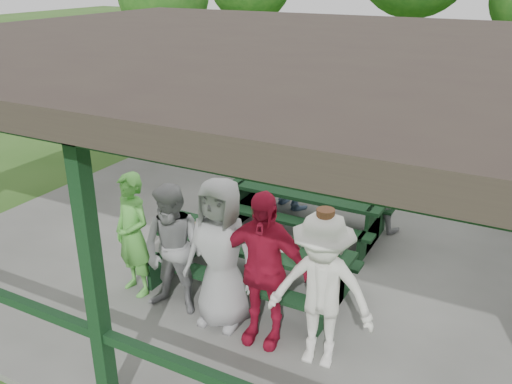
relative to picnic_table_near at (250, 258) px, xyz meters
The scene contains 16 objects.
ground 1.35m from the picnic_table_near, 99.81° to the left, with size 90.00×90.00×0.00m, color #2B541A.
concrete_slab 1.33m from the picnic_table_near, 99.81° to the left, with size 10.00×8.00×0.10m, color #63635E.
pavilion_structure 2.86m from the picnic_table_near, 99.81° to the left, with size 10.60×8.60×3.24m.
picnic_table_near is the anchor object (origin of this frame).
picnic_table_far 2.00m from the picnic_table_near, 90.64° to the left, with size 2.63×1.39×0.75m.
table_setting 0.32m from the picnic_table_near, ahead, with size 2.46×0.45×0.10m.
contestant_green 1.60m from the picnic_table_near, 150.35° to the right, with size 0.63×0.41×1.72m, color #52AA3F.
contestant_grey_left 1.13m from the picnic_table_near, 124.59° to the right, with size 0.84×0.66×1.73m, color gray.
contestant_grey_mid 0.95m from the picnic_table_near, 86.81° to the right, with size 0.94×0.61×1.93m, color gray.
contestant_red 1.20m from the picnic_table_near, 54.16° to the right, with size 1.12×0.47×1.92m, color #A6132F.
contestant_white_fedora 1.73m from the picnic_table_near, 34.34° to the right, with size 1.24×0.80×1.88m.
spectator_lblue 2.95m from the picnic_table_near, 103.34° to the left, with size 1.49×0.47×1.61m, color #7D9CC1.
spectator_blue 3.71m from the picnic_table_near, 117.65° to the left, with size 0.72×0.47×1.98m, color #385A94.
spectator_grey 2.91m from the picnic_table_near, 69.37° to the left, with size 0.75×0.58×1.54m, color gray.
pickup_truck 10.10m from the picnic_table_near, 88.01° to the left, with size 2.36×5.12×1.42m, color silver.
farm_trailer 8.45m from the picnic_table_near, 98.77° to the left, with size 4.23×2.00×1.48m.
Camera 1 is at (3.30, -6.86, 4.23)m, focal length 38.00 mm.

